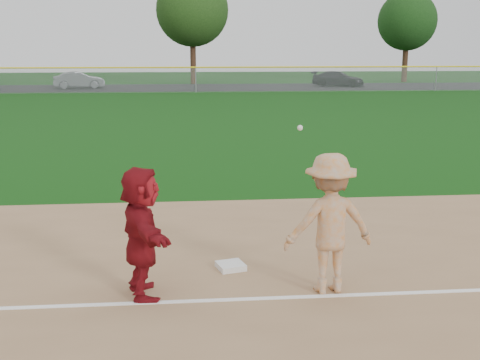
{
  "coord_description": "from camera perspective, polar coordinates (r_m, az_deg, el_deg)",
  "views": [
    {
      "loc": [
        -0.97,
        -8.96,
        3.64
      ],
      "look_at": [
        0.0,
        1.5,
        1.3
      ],
      "focal_mm": 45.0,
      "sensor_mm": 36.0,
      "label": 1
    }
  ],
  "objects": [
    {
      "name": "first_base",
      "position": [
        10.11,
        -0.88,
        -8.15
      ],
      "size": [
        0.52,
        0.52,
        0.1
      ],
      "primitive_type": "cube",
      "rotation": [
        0.0,
        0.0,
        0.27
      ],
      "color": "silver",
      "rests_on": "infield_dirt"
    },
    {
      "name": "car_right",
      "position": [
        57.02,
        9.28,
        9.45
      ],
      "size": [
        5.15,
        3.63,
        1.39
      ],
      "primitive_type": "imported",
      "rotation": [
        0.0,
        0.0,
        1.18
      ],
      "color": "black",
      "rests_on": "parking_asphalt"
    },
    {
      "name": "outfield_fence",
      "position": [
        49.0,
        -4.23,
        10.56
      ],
      "size": [
        110.0,
        0.12,
        110.0
      ],
      "color": "#999EA0",
      "rests_on": "ground"
    },
    {
      "name": "car_mid",
      "position": [
        55.6,
        -15.04,
        9.14
      ],
      "size": [
        4.63,
        2.48,
        1.45
      ],
      "primitive_type": "imported",
      "rotation": [
        0.0,
        0.0,
        1.8
      ],
      "color": "#5C5F64",
      "rests_on": "parking_asphalt"
    },
    {
      "name": "foul_line",
      "position": [
        8.98,
        1.38,
        -11.19
      ],
      "size": [
        60.0,
        0.1,
        0.01
      ],
      "primitive_type": "cube",
      "color": "white",
      "rests_on": "infield_dirt"
    },
    {
      "name": "parking_asphalt",
      "position": [
        55.09,
        -4.33,
        8.74
      ],
      "size": [
        120.0,
        10.0,
        0.01
      ],
      "primitive_type": "cube",
      "color": "black",
      "rests_on": "ground"
    },
    {
      "name": "ground",
      "position": [
        9.72,
        0.83,
        -9.43
      ],
      "size": [
        160.0,
        160.0,
        0.0
      ],
      "primitive_type": "plane",
      "color": "#0E3D0B",
      "rests_on": "ground"
    },
    {
      "name": "tree_3",
      "position": [
        65.95,
        15.58,
        14.31
      ],
      "size": [
        6.0,
        6.0,
        9.19
      ],
      "color": "#362113",
      "rests_on": "ground"
    },
    {
      "name": "tree_2",
      "position": [
        60.57,
        -4.55,
        15.76
      ],
      "size": [
        7.0,
        7.0,
        10.58
      ],
      "color": "#372014",
      "rests_on": "ground"
    },
    {
      "name": "first_base_play",
      "position": [
        9.02,
        8.48,
        -4.11
      ],
      "size": [
        1.44,
        0.92,
        2.49
      ],
      "color": "#A4A4A6",
      "rests_on": "infield_dirt"
    },
    {
      "name": "base_runner",
      "position": [
        8.89,
        -9.32,
        -4.91
      ],
      "size": [
        0.93,
        1.89,
        1.96
      ],
      "primitive_type": "imported",
      "rotation": [
        0.0,
        0.0,
        1.77
      ],
      "color": "maroon",
      "rests_on": "infield_dirt"
    }
  ]
}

